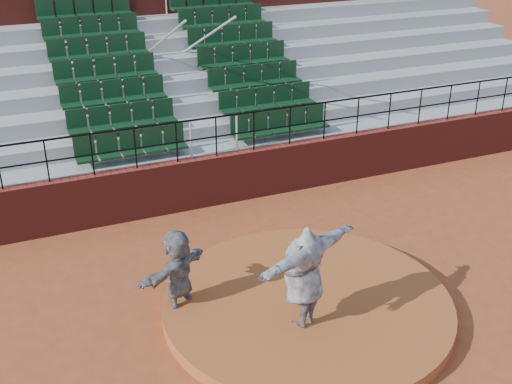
% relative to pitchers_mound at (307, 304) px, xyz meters
% --- Properties ---
extents(ground, '(90.00, 90.00, 0.00)m').
position_rel_pitchers_mound_xyz_m(ground, '(0.00, 0.00, -0.12)').
color(ground, '#974422').
rests_on(ground, ground).
extents(pitchers_mound, '(5.50, 5.50, 0.25)m').
position_rel_pitchers_mound_xyz_m(pitchers_mound, '(0.00, 0.00, 0.00)').
color(pitchers_mound, '#A55025').
rests_on(pitchers_mound, ground).
extents(pitching_rubber, '(0.60, 0.15, 0.03)m').
position_rel_pitchers_mound_xyz_m(pitching_rubber, '(0.00, 0.15, 0.14)').
color(pitching_rubber, white).
rests_on(pitching_rubber, pitchers_mound).
extents(boundary_wall, '(24.00, 0.30, 1.30)m').
position_rel_pitchers_mound_xyz_m(boundary_wall, '(0.00, 5.00, 0.53)').
color(boundary_wall, maroon).
rests_on(boundary_wall, ground).
extents(wall_railing, '(24.04, 0.05, 1.03)m').
position_rel_pitchers_mound_xyz_m(wall_railing, '(0.00, 5.00, 1.90)').
color(wall_railing, black).
rests_on(wall_railing, boundary_wall).
extents(seating_deck, '(24.00, 5.97, 4.63)m').
position_rel_pitchers_mound_xyz_m(seating_deck, '(0.00, 8.65, 1.31)').
color(seating_deck, '#979691').
rests_on(seating_deck, ground).
extents(press_box_facade, '(24.00, 3.00, 7.10)m').
position_rel_pitchers_mound_xyz_m(press_box_facade, '(0.00, 12.60, 3.43)').
color(press_box_facade, maroon).
rests_on(press_box_facade, ground).
extents(pitcher, '(2.47, 1.55, 1.96)m').
position_rel_pitchers_mound_xyz_m(pitcher, '(-0.41, -0.61, 1.10)').
color(pitcher, black).
rests_on(pitcher, pitchers_mound).
extents(fielder, '(1.68, 1.27, 1.77)m').
position_rel_pitchers_mound_xyz_m(fielder, '(-2.26, 0.85, 0.76)').
color(fielder, black).
rests_on(fielder, ground).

